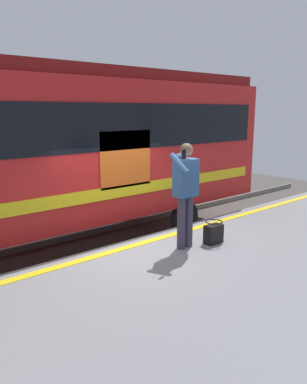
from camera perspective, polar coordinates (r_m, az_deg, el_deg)
ground_plane at (r=7.32m, az=-2.67°, el=-13.35°), size 24.49×24.49×0.00m
platform at (r=5.68m, az=11.94°, el=-16.83°), size 15.95×4.55×0.86m
safety_line at (r=6.77m, az=-1.19°, el=-7.64°), size 15.63×0.16×0.01m
track_rail_near at (r=8.39m, az=-8.76°, el=-9.43°), size 20.74×0.08×0.16m
track_rail_far at (r=9.58m, az=-13.25°, el=-6.83°), size 20.74×0.08×0.16m
passenger at (r=6.28m, az=4.89°, el=0.78°), size 0.57×0.55×1.79m
handbag at (r=6.77m, az=9.13°, el=-6.18°), size 0.34×0.31×0.40m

